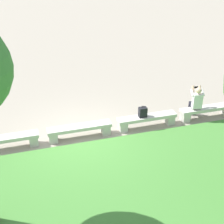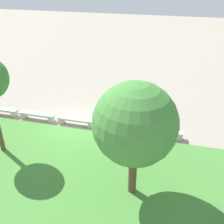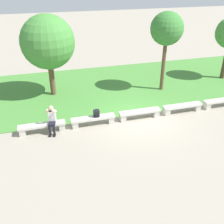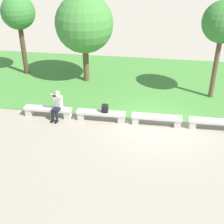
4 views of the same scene
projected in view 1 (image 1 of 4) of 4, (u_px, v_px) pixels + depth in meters
name	position (u px, v px, depth m)	size (l,w,h in m)	color
ground_plane	(80.00, 137.00, 10.68)	(80.00, 80.00, 0.00)	gray
bench_main	(207.00, 110.00, 11.78)	(2.18, 0.40, 0.45)	beige
bench_near	(147.00, 119.00, 11.16)	(2.18, 0.40, 0.45)	beige
bench_mid	(80.00, 130.00, 10.54)	(2.18, 0.40, 0.45)	beige
bench_far	(4.00, 141.00, 9.92)	(2.18, 0.40, 0.45)	beige
person_photographer	(196.00, 101.00, 11.52)	(0.52, 0.77, 1.32)	black
backpack	(143.00, 112.00, 10.97)	(0.28, 0.24, 0.43)	black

